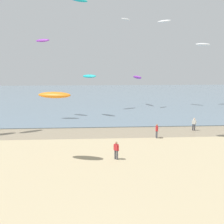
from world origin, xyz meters
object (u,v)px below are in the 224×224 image
object	(u,v)px
kite_aloft_6	(89,76)
kite_aloft_11	(137,77)
kite_aloft_10	(43,40)
kite_aloft_12	(164,21)
kite_aloft_4	(126,19)
kite_aloft_9	(54,95)
person_mid_beach	(194,124)
person_nearest_camera	(157,131)
person_by_waterline	(116,150)
kite_aloft_1	(80,0)
kite_aloft_0	(203,44)

from	to	relation	value
kite_aloft_6	kite_aloft_11	xyz separation A→B (m)	(9.69, 10.22, -0.72)
kite_aloft_10	kite_aloft_12	size ratio (longest dim) A/B	0.91
kite_aloft_11	kite_aloft_4	bearing A→B (deg)	121.45
kite_aloft_9	kite_aloft_10	world-z (taller)	kite_aloft_10
kite_aloft_6	kite_aloft_11	distance (m)	14.10
person_mid_beach	kite_aloft_4	bearing A→B (deg)	113.40
kite_aloft_11	person_nearest_camera	bearing A→B (deg)	160.55
kite_aloft_9	kite_aloft_6	bearing A→B (deg)	98.14
person_nearest_camera	kite_aloft_11	xyz separation A→B (m)	(1.32, 23.19, 5.16)
person_by_waterline	kite_aloft_11	distance (m)	30.70
person_mid_beach	kite_aloft_9	distance (m)	19.55
person_nearest_camera	kite_aloft_4	distance (m)	25.75
kite_aloft_10	kite_aloft_1	bearing A→B (deg)	72.57
kite_aloft_6	kite_aloft_12	bearing A→B (deg)	73.43
kite_aloft_4	kite_aloft_6	bearing A→B (deg)	-171.48
kite_aloft_1	kite_aloft_0	bearing A→B (deg)	163.29
kite_aloft_10	kite_aloft_12	world-z (taller)	kite_aloft_12
kite_aloft_12	person_mid_beach	bearing A→B (deg)	-49.87
kite_aloft_12	kite_aloft_0	bearing A→B (deg)	47.14
kite_aloft_0	kite_aloft_11	world-z (taller)	kite_aloft_0
kite_aloft_1	kite_aloft_11	distance (m)	18.52
kite_aloft_0	kite_aloft_11	size ratio (longest dim) A/B	1.04
person_mid_beach	person_by_waterline	bearing A→B (deg)	-139.95
kite_aloft_9	kite_aloft_11	bearing A→B (deg)	82.91
person_by_waterline	person_nearest_camera	bearing A→B (deg)	49.84
person_by_waterline	kite_aloft_1	distance (m)	32.03
person_mid_beach	kite_aloft_6	world-z (taller)	kite_aloft_6
person_by_waterline	kite_aloft_12	xyz separation A→B (m)	(11.78, 28.87, 16.30)
person_by_waterline	kite_aloft_6	bearing A→B (deg)	98.92
kite_aloft_4	kite_aloft_10	size ratio (longest dim) A/B	0.84
kite_aloft_0	kite_aloft_4	world-z (taller)	kite_aloft_4
person_by_waterline	kite_aloft_1	size ratio (longest dim) A/B	0.55
person_by_waterline	kite_aloft_6	distance (m)	20.40
person_by_waterline	kite_aloft_4	size ratio (longest dim) A/B	0.76
person_by_waterline	kite_aloft_9	distance (m)	7.49
person_nearest_camera	kite_aloft_11	distance (m)	23.79
person_by_waterline	kite_aloft_12	bearing A→B (deg)	67.81
person_nearest_camera	kite_aloft_0	bearing A→B (deg)	57.06
kite_aloft_1	kite_aloft_9	distance (m)	28.59
person_nearest_camera	person_by_waterline	distance (m)	8.29
kite_aloft_12	kite_aloft_11	bearing A→B (deg)	-145.11
kite_aloft_9	kite_aloft_0	bearing A→B (deg)	64.00
person_by_waterline	kite_aloft_1	bearing A→B (deg)	100.67
person_mid_beach	kite_aloft_12	bearing A→B (deg)	88.05
kite_aloft_1	kite_aloft_9	world-z (taller)	kite_aloft_1
kite_aloft_12	person_nearest_camera	bearing A→B (deg)	-63.85
person_by_waterline	kite_aloft_9	bearing A→B (deg)	176.37
person_mid_beach	kite_aloft_4	world-z (taller)	kite_aloft_4
person_nearest_camera	kite_aloft_6	distance (m)	16.52
person_mid_beach	person_by_waterline	size ratio (longest dim) A/B	1.00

